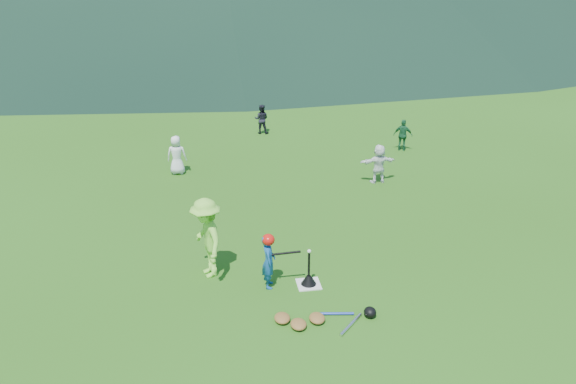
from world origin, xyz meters
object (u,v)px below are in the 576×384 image
at_px(adult_coach, 207,238).
at_px(fielder_a, 177,155).
at_px(fielder_b, 261,119).
at_px(fielder_c, 403,135).
at_px(batting_tee, 309,279).
at_px(equipment_pile, 317,318).
at_px(fielder_d, 379,164).
at_px(home_plate, 309,284).
at_px(batter_child, 269,261).

bearing_deg(adult_coach, fielder_a, 171.63).
height_order(fielder_a, fielder_b, fielder_a).
height_order(fielder_c, batting_tee, fielder_c).
height_order(adult_coach, equipment_pile, adult_coach).
bearing_deg(adult_coach, fielder_d, 115.50).
bearing_deg(fielder_a, batting_tee, 118.58).
bearing_deg(fielder_c, home_plate, 84.43).
bearing_deg(equipment_pile, fielder_c, 61.66).
bearing_deg(equipment_pile, home_plate, 86.09).
relative_size(fielder_a, equipment_pile, 0.63).
bearing_deg(fielder_a, fielder_b, -122.50).
bearing_deg(equipment_pile, batter_child, 118.28).
distance_m(fielder_c, fielder_d, 2.99).
bearing_deg(batter_child, home_plate, -90.09).
bearing_deg(adult_coach, batting_tee, 54.44).
bearing_deg(fielder_d, batter_child, 48.47).
bearing_deg(home_plate, fielder_b, 88.47).
bearing_deg(fielder_b, home_plate, 105.50).
xyz_separation_m(home_plate, fielder_d, (2.93, 4.88, 0.54)).
bearing_deg(fielder_a, equipment_pile, 114.87).
bearing_deg(batting_tee, batter_child, 173.93).
bearing_deg(batting_tee, fielder_a, 111.99).
relative_size(batter_child, fielder_d, 0.99).
bearing_deg(fielder_c, adult_coach, 72.14).
xyz_separation_m(home_plate, batting_tee, (0.00, 0.00, 0.12)).
relative_size(fielder_b, fielder_c, 1.01).
xyz_separation_m(fielder_b, batting_tee, (-0.27, -9.99, -0.39)).
distance_m(batter_child, fielder_b, 9.96).
bearing_deg(batter_child, fielder_c, -30.02).
bearing_deg(fielder_d, home_plate, 55.08).
bearing_deg(fielder_b, adult_coach, 93.94).
height_order(batter_child, equipment_pile, batter_child).
bearing_deg(home_plate, fielder_d, 58.99).
xyz_separation_m(fielder_a, fielder_b, (2.87, 3.54, -0.05)).
bearing_deg(fielder_a, fielder_d, 170.71).
bearing_deg(adult_coach, fielder_b, 151.49).
height_order(fielder_c, equipment_pile, fielder_c).
relative_size(home_plate, fielder_b, 0.43).
bearing_deg(equipment_pile, adult_coach, 133.91).
distance_m(fielder_d, equipment_pile, 6.79).
relative_size(fielder_b, batting_tee, 1.53).
distance_m(adult_coach, fielder_b, 9.55).
xyz_separation_m(home_plate, fielder_c, (4.55, 7.39, 0.50)).
height_order(home_plate, fielder_a, fielder_a).
height_order(adult_coach, batting_tee, adult_coach).
bearing_deg(equipment_pile, batting_tee, 86.09).
height_order(adult_coach, fielder_a, adult_coach).
bearing_deg(fielder_b, batting_tee, 105.50).
height_order(batter_child, batting_tee, batter_child).
relative_size(home_plate, fielder_d, 0.41).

